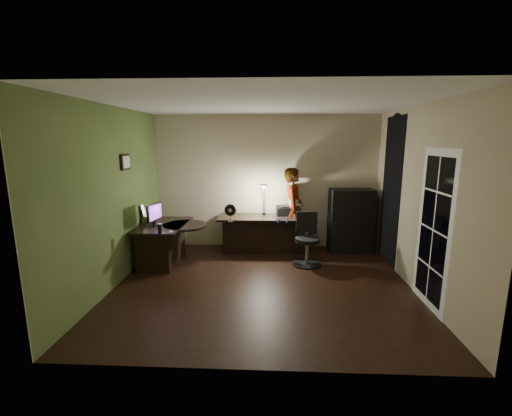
{
  "coord_description": "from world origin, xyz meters",
  "views": [
    {
      "loc": [
        0.14,
        -4.95,
        2.2
      ],
      "look_at": [
        -0.15,
        1.05,
        1.0
      ],
      "focal_mm": 24.0,
      "sensor_mm": 36.0,
      "label": 1
    }
  ],
  "objects_px": {
    "desk_left": "(164,244)",
    "office_chair": "(307,240)",
    "desk_right": "(267,234)",
    "person": "(293,210)",
    "monitor": "(154,219)",
    "cabinet": "(351,221)"
  },
  "relations": [
    {
      "from": "person",
      "to": "cabinet",
      "type": "bearing_deg",
      "value": -85.67
    },
    {
      "from": "desk_left",
      "to": "office_chair",
      "type": "xyz_separation_m",
      "value": [
        2.56,
        0.04,
        0.1
      ]
    },
    {
      "from": "office_chair",
      "to": "person",
      "type": "relative_size",
      "value": 0.56
    },
    {
      "from": "cabinet",
      "to": "person",
      "type": "height_order",
      "value": "person"
    },
    {
      "from": "office_chair",
      "to": "cabinet",
      "type": "bearing_deg",
      "value": 40.77
    },
    {
      "from": "desk_left",
      "to": "person",
      "type": "height_order",
      "value": "person"
    },
    {
      "from": "desk_left",
      "to": "desk_right",
      "type": "bearing_deg",
      "value": 23.36
    },
    {
      "from": "office_chair",
      "to": "monitor",
      "type": "bearing_deg",
      "value": -175.8
    },
    {
      "from": "cabinet",
      "to": "monitor",
      "type": "relative_size",
      "value": 2.77
    },
    {
      "from": "desk_right",
      "to": "office_chair",
      "type": "bearing_deg",
      "value": -44.63
    },
    {
      "from": "monitor",
      "to": "person",
      "type": "height_order",
      "value": "person"
    },
    {
      "from": "person",
      "to": "monitor",
      "type": "bearing_deg",
      "value": 120.23
    },
    {
      "from": "cabinet",
      "to": "person",
      "type": "distance_m",
      "value": 1.16
    },
    {
      "from": "desk_right",
      "to": "office_chair",
      "type": "distance_m",
      "value": 1.03
    },
    {
      "from": "desk_right",
      "to": "office_chair",
      "type": "xyz_separation_m",
      "value": [
        0.73,
        -0.71,
        0.11
      ]
    },
    {
      "from": "desk_left",
      "to": "cabinet",
      "type": "xyz_separation_m",
      "value": [
        3.49,
        0.86,
        0.27
      ]
    },
    {
      "from": "monitor",
      "to": "person",
      "type": "relative_size",
      "value": 0.27
    },
    {
      "from": "monitor",
      "to": "office_chair",
      "type": "bearing_deg",
      "value": 14.52
    },
    {
      "from": "desk_right",
      "to": "cabinet",
      "type": "bearing_deg",
      "value": 3.23
    },
    {
      "from": "desk_left",
      "to": "person",
      "type": "distance_m",
      "value": 2.56
    },
    {
      "from": "person",
      "to": "office_chair",
      "type": "bearing_deg",
      "value": -159.98
    },
    {
      "from": "desk_right",
      "to": "monitor",
      "type": "height_order",
      "value": "monitor"
    }
  ]
}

